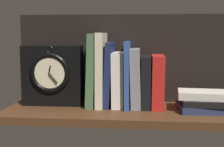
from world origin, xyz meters
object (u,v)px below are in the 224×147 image
at_px(book_gray_chess, 136,78).
at_px(book_black_skeptic, 146,81).
at_px(book_stack_side, 204,101).
at_px(book_red_requiem, 157,81).
at_px(book_white_catcher, 119,79).
at_px(book_green_romantic, 93,70).
at_px(book_navy_bierce, 109,74).
at_px(book_blue_modern, 128,74).
at_px(framed_clock, 52,75).
at_px(book_cream_twain, 101,70).

height_order(book_gray_chess, book_black_skeptic, book_gray_chess).
bearing_deg(book_stack_side, book_red_requiem, 162.66).
distance_m(book_white_catcher, book_gray_chess, 0.06).
xyz_separation_m(book_green_romantic, book_navy_bierce, (0.06, 0.00, -0.02)).
relative_size(book_navy_bierce, book_blue_modern, 0.99).
xyz_separation_m(book_white_catcher, book_stack_side, (0.29, -0.05, -0.06)).
bearing_deg(book_white_catcher, framed_clock, -178.20).
xyz_separation_m(book_blue_modern, book_stack_side, (0.26, -0.05, -0.08)).
bearing_deg(book_green_romantic, framed_clock, -177.08).
height_order(book_navy_bierce, book_white_catcher, book_navy_bierce).
relative_size(book_blue_modern, book_black_skeptic, 1.27).
bearing_deg(book_blue_modern, book_red_requiem, 0.00).
bearing_deg(book_green_romantic, book_red_requiem, 0.00).
relative_size(book_gray_chess, book_black_skeptic, 1.13).
height_order(book_red_requiem, book_stack_side, book_red_requiem).
height_order(book_black_skeptic, framed_clock, framed_clock).
xyz_separation_m(book_navy_bierce, book_red_requiem, (0.17, 0.00, -0.02)).
bearing_deg(book_blue_modern, framed_clock, -178.41).
distance_m(book_cream_twain, framed_clock, 0.18).
height_order(book_white_catcher, book_red_requiem, book_white_catcher).
xyz_separation_m(book_navy_bierce, book_white_catcher, (0.03, 0.00, -0.02)).
bearing_deg(book_red_requiem, book_green_romantic, 180.00).
relative_size(book_green_romantic, book_black_skeptic, 1.43).
height_order(book_navy_bierce, book_red_requiem, book_navy_bierce).
relative_size(book_cream_twain, book_white_catcher, 1.36).
xyz_separation_m(book_blue_modern, book_black_skeptic, (0.06, 0.00, -0.02)).
relative_size(book_white_catcher, book_blue_modern, 0.83).
bearing_deg(book_green_romantic, book_gray_chess, 0.00).
bearing_deg(book_cream_twain, book_stack_side, -7.78).
xyz_separation_m(book_white_catcher, book_blue_modern, (0.03, 0.00, 0.02)).
relative_size(book_white_catcher, book_black_skeptic, 1.06).
relative_size(book_navy_bierce, book_red_requiem, 1.24).
bearing_deg(framed_clock, book_navy_bierce, 2.11).
height_order(book_green_romantic, framed_clock, book_green_romantic).
relative_size(book_blue_modern, book_gray_chess, 1.12).
distance_m(book_green_romantic, book_cream_twain, 0.03).
bearing_deg(book_stack_side, book_blue_modern, 169.47).
distance_m(book_green_romantic, book_black_skeptic, 0.19).
xyz_separation_m(book_cream_twain, book_navy_bierce, (0.03, 0.00, -0.02)).
xyz_separation_m(book_black_skeptic, book_stack_side, (0.19, -0.05, -0.06)).
xyz_separation_m(book_navy_bierce, book_stack_side, (0.32, -0.05, -0.08)).
distance_m(book_blue_modern, book_red_requiem, 0.11).
height_order(book_green_romantic, book_gray_chess, book_green_romantic).
height_order(book_cream_twain, book_red_requiem, book_cream_twain).
distance_m(book_cream_twain, book_blue_modern, 0.09).
bearing_deg(book_cream_twain, book_red_requiem, 0.00).
xyz_separation_m(book_black_skeptic, book_red_requiem, (0.04, 0.00, 0.00)).
height_order(book_navy_bierce, book_stack_side, book_navy_bierce).
height_order(book_green_romantic, book_red_requiem, book_green_romantic).
xyz_separation_m(book_gray_chess, book_black_skeptic, (0.04, 0.00, -0.01)).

